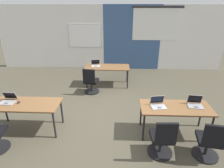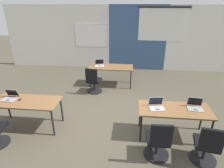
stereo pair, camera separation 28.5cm
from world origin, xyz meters
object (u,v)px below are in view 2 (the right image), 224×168
object	(u,v)px
chair_far_left	(94,82)
chair_near_right_end	(207,147)
laptop_far_left	(99,64)
mouse_near_left_end	(20,99)
chair_near_right_inner	(158,143)
desk_near_left	(27,103)
desk_far_center	(111,68)
laptop_near_left_end	(10,97)
laptop_near_right_end	(195,106)
laptop_near_right_inner	(156,106)
desk_near_right	(174,111)

from	to	relation	value
chair_far_left	chair_near_right_end	world-z (taller)	same
laptop_far_left	mouse_near_left_end	world-z (taller)	laptop_far_left
chair_near_right_inner	mouse_near_left_end	bearing A→B (deg)	-15.94
desk_near_left	desk_far_center	distance (m)	3.30
mouse_near_left_end	chair_near_right_end	distance (m)	4.25
desk_near_left	chair_far_left	size ratio (longest dim) A/B	1.74
desk_near_left	laptop_near_left_end	xyz separation A→B (m)	(-0.44, 0.07, 0.11)
desk_near_left	desk_far_center	world-z (taller)	same
laptop_near_right_end	laptop_near_right_inner	world-z (taller)	laptop_near_right_end
desk_far_center	chair_near_right_end	distance (m)	4.24
desk_near_right	desk_far_center	size ratio (longest dim) A/B	1.00
desk_far_center	laptop_near_right_end	size ratio (longest dim) A/B	4.49
desk_near_right	chair_far_left	size ratio (longest dim) A/B	1.74
chair_far_left	laptop_far_left	bearing A→B (deg)	-87.36
mouse_near_left_end	desk_near_left	bearing A→B (deg)	-8.54
laptop_far_left	laptop_near_left_end	xyz separation A→B (m)	(-1.75, -2.81, -0.00)
chair_far_left	laptop_near_left_end	xyz separation A→B (m)	(-1.68, -2.01, 0.39)
laptop_near_right_inner	chair_near_right_inner	bearing A→B (deg)	-99.45
laptop_far_left	mouse_near_left_end	distance (m)	3.22
desk_far_center	chair_near_right_inner	xyz separation A→B (m)	(1.33, -3.56, -0.28)
chair_near_right_inner	laptop_near_right_end	bearing A→B (deg)	-138.51
laptop_near_right_end	desk_far_center	bearing A→B (deg)	134.70
desk_far_center	laptop_near_right_inner	world-z (taller)	laptop_near_right_inner
laptop_near_left_end	chair_near_right_end	world-z (taller)	laptop_near_left_end
desk_near_left	laptop_near_right_end	xyz separation A→B (m)	(3.95, 0.08, 0.11)
laptop_near_right_inner	desk_near_left	bearing A→B (deg)	171.78
desk_far_center	laptop_near_right_inner	size ratio (longest dim) A/B	4.34
desk_near_left	laptop_near_right_end	bearing A→B (deg)	1.17
desk_near_left	desk_far_center	size ratio (longest dim) A/B	1.00
desk_far_center	mouse_near_left_end	size ratio (longest dim) A/B	15.49
desk_far_center	mouse_near_left_end	bearing A→B (deg)	-124.72
mouse_near_left_end	chair_near_right_inner	world-z (taller)	chair_near_right_inner
laptop_near_right_end	chair_far_left	bearing A→B (deg)	149.43
desk_near_right	laptop_far_left	size ratio (longest dim) A/B	4.24
desk_near_right	laptop_near_left_end	world-z (taller)	laptop_near_left_end
desk_near_left	chair_near_right_inner	xyz separation A→B (m)	(3.08, -0.76, -0.28)
mouse_near_left_end	laptop_near_right_end	xyz separation A→B (m)	(4.12, 0.05, 0.03)
chair_far_left	chair_near_right_end	size ratio (longest dim) A/B	1.00
desk_far_center	mouse_near_left_end	distance (m)	3.38
desk_far_center	chair_near_right_end	xyz separation A→B (m)	(2.24, -3.59, -0.28)
mouse_near_left_end	desk_far_center	bearing A→B (deg)	55.28
desk_near_left	laptop_near_left_end	world-z (taller)	laptop_near_left_end
laptop_near_left_end	chair_near_right_end	distance (m)	4.53
mouse_near_left_end	chair_near_right_inner	distance (m)	3.37
mouse_near_left_end	chair_far_left	bearing A→B (deg)	55.58
laptop_near_right_inner	chair_near_right_end	bearing A→B (deg)	-50.55
laptop_near_left_end	mouse_near_left_end	distance (m)	0.27
laptop_near_right_end	mouse_near_left_end	bearing A→B (deg)	-173.53
laptop_far_left	laptop_near_left_end	world-z (taller)	laptop_far_left
laptop_near_left_end	laptop_near_right_inner	size ratio (longest dim) A/B	0.93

